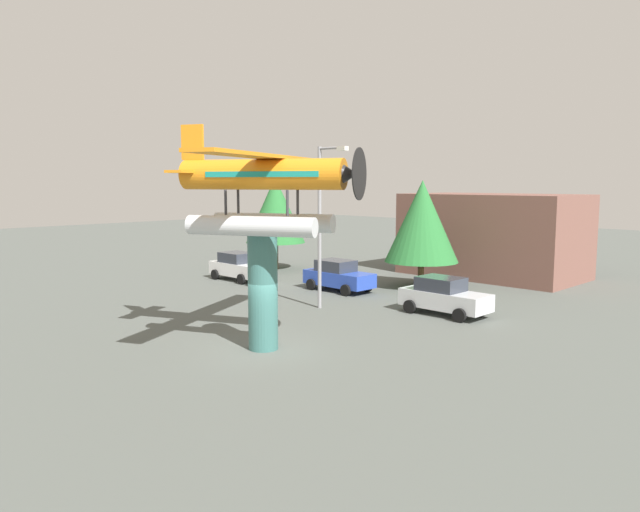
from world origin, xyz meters
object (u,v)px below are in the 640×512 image
Objects in this scene: streetlight_primary at (322,216)px; tree_east at (422,221)px; car_mid_blue at (338,276)px; floatplane_monument at (265,188)px; car_near_white at (239,266)px; display_pedestal at (263,292)px; car_far_silver at (444,296)px; tree_west at (275,210)px; storefront_building at (492,235)px.

streetlight_primary is 8.35m from tree_east.
tree_east reaches higher than car_mid_blue.
floatplane_monument is 2.34× the size of car_near_white.
car_mid_blue is 5.87m from tree_east.
car_near_white is at bearing -166.62° from car_mid_blue.
display_pedestal is 9.95m from car_far_silver.
car_near_white is 1.00× the size of car_mid_blue.
streetlight_primary reaches higher than car_near_white.
tree_east is at bearing 133.64° from car_far_silver.
car_mid_blue is 0.67× the size of tree_east.
car_mid_blue is 1.00× the size of car_far_silver.
floatplane_monument is 1.50× the size of tree_west.
car_far_silver is (7.79, -1.08, 0.00)m from car_mid_blue.
streetlight_primary reaches higher than display_pedestal.
floatplane_monument reaches higher than car_near_white.
storefront_building reaches higher than display_pedestal.
tree_east is at bearing 5.19° from tree_west.
tree_west is at bearing 148.39° from streetlight_primary.
tree_east is at bearing 31.06° from car_near_white.
display_pedestal is at bearing -82.72° from storefront_building.
car_near_white and car_far_silver have the same top height.
floatplane_monument is at bearing -76.23° from tree_east.
tree_east is at bearing -96.14° from storefront_building.
display_pedestal is 16.24m from car_near_white.
car_mid_blue is 10.13m from tree_west.
floatplane_monument is at bearing -34.03° from car_near_white.
tree_east is (11.76, 1.07, -0.32)m from tree_west.
tree_west is (-9.02, 3.15, 3.36)m from car_mid_blue.
floatplane_monument is 1.56× the size of tree_east.
floatplane_monument is 15.58m from tree_east.
car_near_white is 0.64× the size of tree_west.
tree_east is (2.73, 4.22, 3.04)m from car_mid_blue.
tree_west is at bearing -174.81° from tree_east.
car_mid_blue is 0.38× the size of storefront_building.
streetlight_primary is (-5.02, -3.03, 3.69)m from car_far_silver.
storefront_building is (-4.30, 12.25, 1.83)m from car_far_silver.
car_near_white is 16.72m from storefront_building.
tree_west is 1.04× the size of tree_east.
streetlight_primary reaches higher than storefront_building.
floatplane_monument is 17.04m from car_near_white.
streetlight_primary is 13.85m from tree_west.
display_pedestal reaches higher than car_mid_blue.
tree_west is (-1.96, 4.83, 3.36)m from car_near_white.
tree_west is at bearing 160.74° from car_mid_blue.
streetlight_primary is (-3.64, 6.67, -1.41)m from floatplane_monument.
floatplane_monument reaches higher than car_mid_blue.
streetlight_primary is 1.20× the size of tree_west.
floatplane_monument reaches higher than car_far_silver.
car_near_white is 0.38× the size of storefront_building.
tree_west reaches higher than tree_east.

